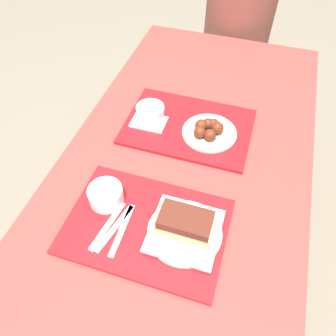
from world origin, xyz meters
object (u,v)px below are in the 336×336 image
object	(u,v)px
brisket_sandwich_plate	(185,227)
bowl_coleslaw_far	(150,112)
tray_near	(146,226)
tray_far	(188,126)
wings_plate_far	(209,130)
bowl_coleslaw_near	(106,195)
person_seated_across	(238,16)

from	to	relation	value
brisket_sandwich_plate	bowl_coleslaw_far	world-z (taller)	brisket_sandwich_plate
tray_near	tray_far	xyz separation A→B (m)	(0.00, 0.43, 0.00)
tray_near	wings_plate_far	xyz separation A→B (m)	(0.08, 0.41, 0.03)
brisket_sandwich_plate	bowl_coleslaw_far	xyz separation A→B (m)	(-0.25, 0.42, -0.00)
tray_near	brisket_sandwich_plate	xyz separation A→B (m)	(0.11, 0.01, 0.04)
bowl_coleslaw_far	wings_plate_far	xyz separation A→B (m)	(0.22, -0.02, -0.01)
tray_far	bowl_coleslaw_far	xyz separation A→B (m)	(-0.14, -0.01, 0.04)
tray_far	tray_near	bearing A→B (deg)	-90.58
tray_near	tray_far	size ratio (longest dim) A/B	1.00
tray_near	bowl_coleslaw_near	world-z (taller)	bowl_coleslaw_near
tray_near	brisket_sandwich_plate	bearing A→B (deg)	4.39
tray_near	bowl_coleslaw_near	size ratio (longest dim) A/B	4.42
wings_plate_far	brisket_sandwich_plate	bearing A→B (deg)	-86.23
bowl_coleslaw_near	wings_plate_far	size ratio (longest dim) A/B	0.53
tray_far	person_seated_across	world-z (taller)	person_seated_across
bowl_coleslaw_near	brisket_sandwich_plate	distance (m)	0.26
tray_far	wings_plate_far	xyz separation A→B (m)	(0.08, -0.02, 0.03)
bowl_coleslaw_near	wings_plate_far	distance (m)	0.43
tray_far	wings_plate_far	world-z (taller)	wings_plate_far
brisket_sandwich_plate	wings_plate_far	distance (m)	0.41
brisket_sandwich_plate	tray_near	bearing A→B (deg)	-175.61
bowl_coleslaw_near	wings_plate_far	xyz separation A→B (m)	(0.23, 0.37, -0.01)
tray_near	bowl_coleslaw_far	bearing A→B (deg)	107.98
bowl_coleslaw_far	wings_plate_far	size ratio (longest dim) A/B	0.53
bowl_coleslaw_near	brisket_sandwich_plate	world-z (taller)	brisket_sandwich_plate
bowl_coleslaw_far	tray_near	bearing A→B (deg)	-72.02
wings_plate_far	person_seated_across	xyz separation A→B (m)	(-0.05, 0.93, -0.03)
brisket_sandwich_plate	person_seated_across	xyz separation A→B (m)	(-0.08, 1.33, -0.04)
bowl_coleslaw_near	bowl_coleslaw_far	distance (m)	0.39
bowl_coleslaw_far	person_seated_across	size ratio (longest dim) A/B	0.15
brisket_sandwich_plate	person_seated_across	distance (m)	1.33
tray_near	bowl_coleslaw_far	world-z (taller)	bowl_coleslaw_far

